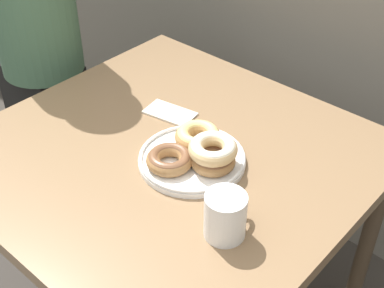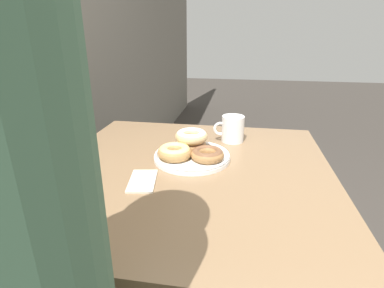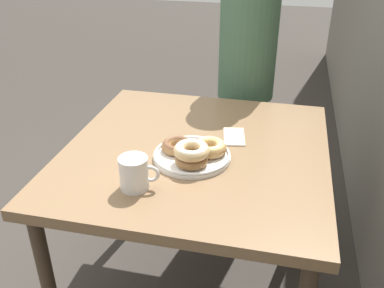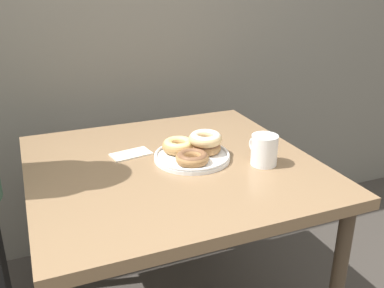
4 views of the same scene
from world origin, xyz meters
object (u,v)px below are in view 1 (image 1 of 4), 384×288
object	(u,v)px
person_figure	(39,45)
napkin	(170,113)
donut_plate	(196,152)
coffee_mug	(226,215)
dining_table	(170,173)

from	to	relation	value
person_figure	napkin	bearing A→B (deg)	2.12
donut_plate	napkin	bearing A→B (deg)	150.20
coffee_mug	person_figure	world-z (taller)	person_figure
dining_table	person_figure	distance (m)	0.74
napkin	dining_table	bearing A→B (deg)	-47.01
coffee_mug	dining_table	bearing A→B (deg)	155.89
dining_table	napkin	size ratio (longest dim) A/B	6.32
dining_table	napkin	xyz separation A→B (m)	(-0.12, 0.13, 0.08)
donut_plate	coffee_mug	distance (m)	0.25
coffee_mug	napkin	bearing A→B (deg)	147.98
dining_table	coffee_mug	distance (m)	0.35
coffee_mug	person_figure	distance (m)	1.05
coffee_mug	person_figure	bearing A→B (deg)	166.91
donut_plate	coffee_mug	bearing A→B (deg)	-34.10
dining_table	donut_plate	size ratio (longest dim) A/B	3.58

